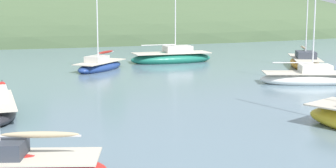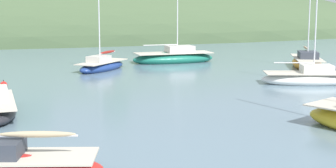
{
  "view_description": "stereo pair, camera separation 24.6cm",
  "coord_description": "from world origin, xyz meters",
  "px_view_note": "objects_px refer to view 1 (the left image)",
  "views": [
    {
      "loc": [
        -6.14,
        -4.96,
        5.36
      ],
      "look_at": [
        0.0,
        20.0,
        1.2
      ],
      "focal_mm": 54.94,
      "sensor_mm": 36.0,
      "label": 1
    },
    {
      "loc": [
        -5.9,
        -5.02,
        5.36
      ],
      "look_at": [
        0.0,
        20.0,
        1.2
      ],
      "focal_mm": 54.94,
      "sensor_mm": 36.0,
      "label": 2
    }
  ],
  "objects_px": {
    "sailboat_grey_yawl": "(9,167)",
    "sailboat_white_near": "(308,78)",
    "sailboat_yellow_far": "(172,58)",
    "sailboat_black_sloop": "(305,62)",
    "mooring_buoy_channel": "(2,85)",
    "sailboat_cream_ketch": "(100,66)"
  },
  "relations": [
    {
      "from": "sailboat_grey_yawl",
      "to": "mooring_buoy_channel",
      "type": "bearing_deg",
      "value": 94.54
    },
    {
      "from": "sailboat_yellow_far",
      "to": "mooring_buoy_channel",
      "type": "distance_m",
      "value": 16.98
    },
    {
      "from": "sailboat_cream_ketch",
      "to": "sailboat_yellow_far",
      "type": "bearing_deg",
      "value": 28.12
    },
    {
      "from": "sailboat_black_sloop",
      "to": "mooring_buoy_channel",
      "type": "height_order",
      "value": "sailboat_black_sloop"
    },
    {
      "from": "sailboat_grey_yawl",
      "to": "sailboat_black_sloop",
      "type": "distance_m",
      "value": 31.32
    },
    {
      "from": "sailboat_cream_ketch",
      "to": "sailboat_black_sloop",
      "type": "xyz_separation_m",
      "value": [
        16.56,
        -2.05,
        0.05
      ]
    },
    {
      "from": "sailboat_grey_yawl",
      "to": "sailboat_yellow_far",
      "type": "xyz_separation_m",
      "value": [
        12.21,
        27.92,
        0.06
      ]
    },
    {
      "from": "sailboat_black_sloop",
      "to": "sailboat_yellow_far",
      "type": "relative_size",
      "value": 1.12
    },
    {
      "from": "sailboat_yellow_far",
      "to": "mooring_buoy_channel",
      "type": "xyz_separation_m",
      "value": [
        -13.63,
        -10.13,
        -0.31
      ]
    },
    {
      "from": "sailboat_grey_yawl",
      "to": "mooring_buoy_channel",
      "type": "distance_m",
      "value": 17.84
    },
    {
      "from": "sailboat_grey_yawl",
      "to": "sailboat_white_near",
      "type": "height_order",
      "value": "sailboat_grey_yawl"
    },
    {
      "from": "sailboat_yellow_far",
      "to": "mooring_buoy_channel",
      "type": "height_order",
      "value": "sailboat_yellow_far"
    },
    {
      "from": "sailboat_grey_yawl",
      "to": "sailboat_white_near",
      "type": "bearing_deg",
      "value": 38.67
    },
    {
      "from": "sailboat_cream_ketch",
      "to": "sailboat_yellow_far",
      "type": "height_order",
      "value": "sailboat_yellow_far"
    },
    {
      "from": "sailboat_cream_ketch",
      "to": "sailboat_black_sloop",
      "type": "height_order",
      "value": "sailboat_black_sloop"
    },
    {
      "from": "sailboat_cream_ketch",
      "to": "sailboat_black_sloop",
      "type": "relative_size",
      "value": 0.67
    },
    {
      "from": "sailboat_cream_ketch",
      "to": "sailboat_white_near",
      "type": "relative_size",
      "value": 0.8
    },
    {
      "from": "sailboat_black_sloop",
      "to": "sailboat_white_near",
      "type": "bearing_deg",
      "value": -117.21
    },
    {
      "from": "sailboat_black_sloop",
      "to": "sailboat_white_near",
      "type": "relative_size",
      "value": 1.2
    },
    {
      "from": "sailboat_grey_yawl",
      "to": "sailboat_black_sloop",
      "type": "xyz_separation_m",
      "value": [
        22.03,
        22.27,
        0.03
      ]
    },
    {
      "from": "sailboat_black_sloop",
      "to": "sailboat_yellow_far",
      "type": "distance_m",
      "value": 11.33
    },
    {
      "from": "sailboat_white_near",
      "to": "mooring_buoy_channel",
      "type": "xyz_separation_m",
      "value": [
        -19.4,
        3.39,
        -0.26
      ]
    }
  ]
}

